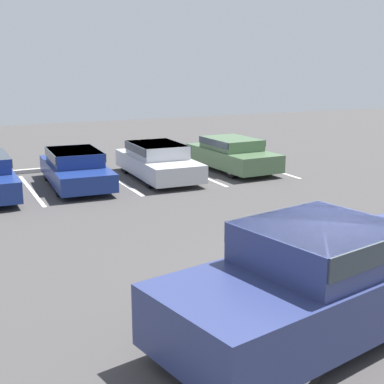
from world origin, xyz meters
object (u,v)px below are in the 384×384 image
object	(u,v)px
parked_sedan_c	(157,160)
parked_sedan_d	(232,153)
parked_sedan_b	(75,167)
wheel_stop_curb	(30,171)
pickup_truck	(332,276)

from	to	relation	value
parked_sedan_c	parked_sedan_d	bearing A→B (deg)	93.38
parked_sedan_b	parked_sedan_c	world-z (taller)	parked_sedan_c
parked_sedan_c	wheel_stop_curb	size ratio (longest dim) A/B	2.75
parked_sedan_c	parked_sedan_d	world-z (taller)	parked_sedan_c
wheel_stop_curb	pickup_truck	bearing A→B (deg)	-81.28
parked_sedan_b	parked_sedan_d	xyz separation A→B (m)	(6.03, 0.07, 0.02)
pickup_truck	parked_sedan_d	world-z (taller)	pickup_truck
parked_sedan_c	wheel_stop_curb	xyz separation A→B (m)	(-3.98, 2.88, -0.59)
pickup_truck	parked_sedan_b	bearing A→B (deg)	84.31
parked_sedan_b	wheel_stop_curb	xyz separation A→B (m)	(-1.06, 2.86, -0.57)
wheel_stop_curb	parked_sedan_d	bearing A→B (deg)	-21.50
parked_sedan_b	wheel_stop_curb	distance (m)	3.10
parked_sedan_d	parked_sedan_c	bearing A→B (deg)	-90.22
wheel_stop_curb	parked_sedan_c	bearing A→B (deg)	-35.91
pickup_truck	parked_sedan_c	size ratio (longest dim) A/B	1.33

